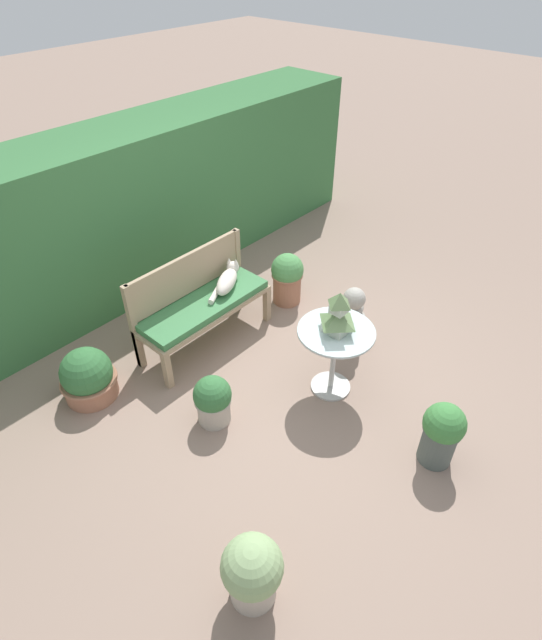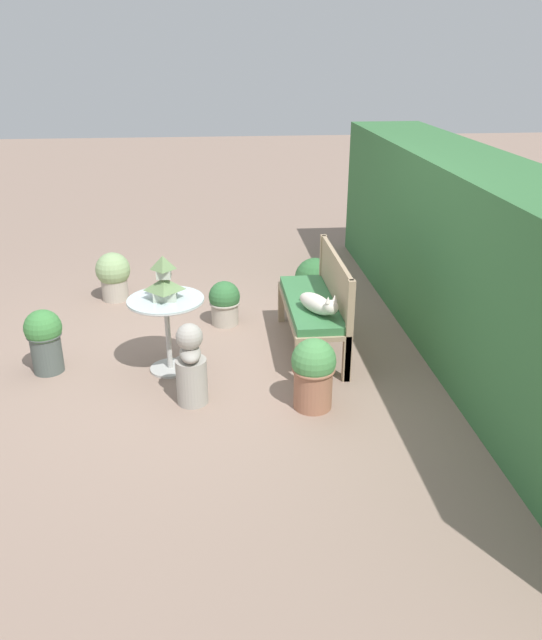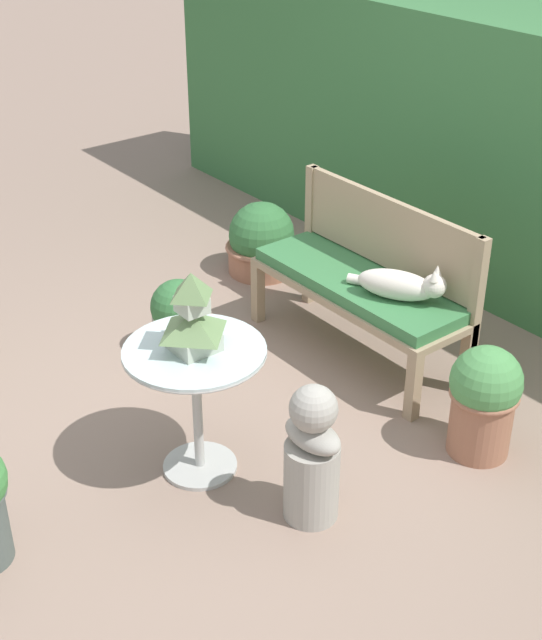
{
  "view_description": "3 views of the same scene",
  "coord_description": "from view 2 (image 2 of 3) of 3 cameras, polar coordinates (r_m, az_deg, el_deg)",
  "views": [
    {
      "loc": [
        -2.4,
        -1.96,
        3.2
      ],
      "look_at": [
        0.1,
        0.3,
        0.48
      ],
      "focal_mm": 28.0,
      "sensor_mm": 36.0,
      "label": 1
    },
    {
      "loc": [
        4.96,
        0.09,
        2.52
      ],
      "look_at": [
        0.03,
        0.56,
        0.35
      ],
      "focal_mm": 35.0,
      "sensor_mm": 36.0,
      "label": 2
    },
    {
      "loc": [
        2.96,
        -2.07,
        2.66
      ],
      "look_at": [
        0.07,
        0.2,
        0.55
      ],
      "focal_mm": 50.0,
      "sensor_mm": 36.0,
      "label": 3
    }
  ],
  "objects": [
    {
      "name": "garden_bust",
      "position": [
        4.76,
        -7.32,
        -4.23
      ],
      "size": [
        0.29,
        0.24,
        0.66
      ],
      "rotation": [
        0.0,
        0.0,
        0.07
      ],
      "color": "#A39E93",
      "rests_on": "ground"
    },
    {
      "name": "pagoda_birdhouse",
      "position": [
        5.09,
        -9.74,
        3.55
      ],
      "size": [
        0.25,
        0.25,
        0.37
      ],
      "color": "#B2BCA8",
      "rests_on": "patio_table"
    },
    {
      "name": "potted_plant_table_near",
      "position": [
        6.14,
        -4.27,
        1.61
      ],
      "size": [
        0.31,
        0.31,
        0.44
      ],
      "color": "#ADA393",
      "rests_on": "ground"
    },
    {
      "name": "potted_plant_bench_right",
      "position": [
        5.51,
        -20.0,
        -1.59
      ],
      "size": [
        0.31,
        0.31,
        0.56
      ],
      "color": "#4C5651",
      "rests_on": "ground"
    },
    {
      "name": "potted_plant_path_edge",
      "position": [
        6.92,
        -14.21,
        4.01
      ],
      "size": [
        0.37,
        0.37,
        0.52
      ],
      "color": "#ADA393",
      "rests_on": "ground"
    },
    {
      "name": "potted_plant_hedge_corner",
      "position": [
        4.68,
        3.9,
        -4.77
      ],
      "size": [
        0.34,
        0.34,
        0.56
      ],
      "color": "#9E664C",
      "rests_on": "ground"
    },
    {
      "name": "bench_backrest",
      "position": [
        5.51,
        5.89,
        3.39
      ],
      "size": [
        1.32,
        0.06,
        0.88
      ],
      "color": "tan",
      "rests_on": "ground"
    },
    {
      "name": "foliage_hedge_back",
      "position": [
        5.71,
        18.12,
        5.19
      ],
      "size": [
        6.4,
        0.88,
        1.65
      ],
      "primitive_type": "cube",
      "color": "#38703D",
      "rests_on": "ground"
    },
    {
      "name": "potted_plant_table_far",
      "position": [
        6.71,
        4.01,
        3.42
      ],
      "size": [
        0.48,
        0.48,
        0.48
      ],
      "color": "#9E664C",
      "rests_on": "ground"
    },
    {
      "name": "patio_table",
      "position": [
        5.19,
        -9.52,
        0.48
      ],
      "size": [
        0.63,
        0.63,
        0.65
      ],
      "color": "#B7B7B2",
      "rests_on": "ground"
    },
    {
      "name": "garden_bench",
      "position": [
        5.56,
        3.69,
        1.18
      ],
      "size": [
        1.32,
        0.45,
        0.47
      ],
      "color": "tan",
      "rests_on": "ground"
    },
    {
      "name": "cat",
      "position": [
        5.22,
        4.34,
        1.48
      ],
      "size": [
        0.52,
        0.33,
        0.21
      ],
      "rotation": [
        0.0,
        0.0,
        0.5
      ],
      "color": "silver",
      "rests_on": "garden_bench"
    },
    {
      "name": "ground",
      "position": [
        5.57,
        -5.81,
        -3.41
      ],
      "size": [
        30.0,
        30.0,
        0.0
      ],
      "primitive_type": "plane",
      "color": "gray"
    }
  ]
}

